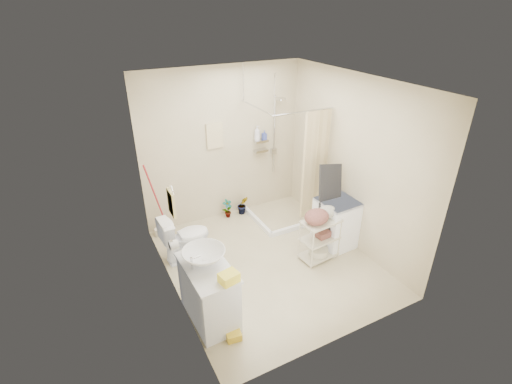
% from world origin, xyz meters
% --- Properties ---
extents(floor, '(3.20, 3.20, 0.00)m').
position_xyz_m(floor, '(0.00, 0.00, 0.00)').
color(floor, beige).
rests_on(floor, ground).
extents(ceiling, '(2.80, 3.20, 0.04)m').
position_xyz_m(ceiling, '(0.00, 0.00, 2.60)').
color(ceiling, silver).
rests_on(ceiling, ground).
extents(wall_back, '(2.80, 0.04, 2.60)m').
position_xyz_m(wall_back, '(0.00, 1.60, 1.30)').
color(wall_back, beige).
rests_on(wall_back, ground).
extents(wall_front, '(2.80, 0.04, 2.60)m').
position_xyz_m(wall_front, '(0.00, -1.60, 1.30)').
color(wall_front, beige).
rests_on(wall_front, ground).
extents(wall_left, '(0.04, 3.20, 2.60)m').
position_xyz_m(wall_left, '(-1.40, 0.00, 1.30)').
color(wall_left, beige).
rests_on(wall_left, ground).
extents(wall_right, '(0.04, 3.20, 2.60)m').
position_xyz_m(wall_right, '(1.40, 0.00, 1.30)').
color(wall_right, beige).
rests_on(wall_right, ground).
extents(vanity, '(0.52, 0.89, 0.77)m').
position_xyz_m(vanity, '(-1.16, -0.61, 0.38)').
color(vanity, silver).
rests_on(vanity, ground).
extents(sink, '(0.50, 0.50, 0.17)m').
position_xyz_m(sink, '(-1.16, -0.52, 0.86)').
color(sink, silver).
rests_on(sink, vanity).
extents(counter_basket, '(0.23, 0.20, 0.11)m').
position_xyz_m(counter_basket, '(-1.04, -0.95, 0.82)').
color(counter_basket, yellow).
rests_on(counter_basket, vanity).
extents(floor_basket, '(0.27, 0.22, 0.13)m').
position_xyz_m(floor_basket, '(-1.05, -1.05, 0.07)').
color(floor_basket, yellow).
rests_on(floor_basket, ground).
extents(toilet, '(0.74, 0.46, 0.73)m').
position_xyz_m(toilet, '(-1.04, 0.67, 0.36)').
color(toilet, white).
rests_on(toilet, ground).
extents(mop, '(0.16, 0.16, 1.31)m').
position_xyz_m(mop, '(-1.28, 1.44, 0.66)').
color(mop, '#A7242C').
rests_on(mop, ground).
extents(potted_plant_a, '(0.21, 0.17, 0.35)m').
position_xyz_m(potted_plant_a, '(-0.03, 1.45, 0.18)').
color(potted_plant_a, brown).
rests_on(potted_plant_a, ground).
extents(potted_plant_b, '(0.22, 0.20, 0.35)m').
position_xyz_m(potted_plant_b, '(0.26, 1.44, 0.17)').
color(potted_plant_b, brown).
rests_on(potted_plant_b, ground).
extents(hanging_towel, '(0.28, 0.03, 0.42)m').
position_xyz_m(hanging_towel, '(-0.15, 1.58, 1.50)').
color(hanging_towel, beige).
rests_on(hanging_towel, wall_back).
extents(towel_ring, '(0.04, 0.22, 0.34)m').
position_xyz_m(towel_ring, '(-1.38, -0.20, 1.47)').
color(towel_ring, '#E3D68B').
rests_on(towel_ring, wall_left).
extents(tp_holder, '(0.08, 0.12, 0.14)m').
position_xyz_m(tp_holder, '(-1.36, 0.05, 0.72)').
color(tp_holder, white).
rests_on(tp_holder, wall_left).
extents(shower, '(1.10, 1.10, 2.10)m').
position_xyz_m(shower, '(0.85, 1.05, 1.05)').
color(shower, white).
rests_on(shower, ground).
extents(shampoo_bottle_a, '(0.13, 0.13, 0.25)m').
position_xyz_m(shampoo_bottle_a, '(0.60, 1.52, 1.45)').
color(shampoo_bottle_a, silver).
rests_on(shampoo_bottle_a, shower).
extents(shampoo_bottle_b, '(0.07, 0.08, 0.15)m').
position_xyz_m(shampoo_bottle_b, '(0.74, 1.52, 1.40)').
color(shampoo_bottle_b, '#374495').
rests_on(shampoo_bottle_b, shower).
extents(washing_machine, '(0.56, 0.58, 0.78)m').
position_xyz_m(washing_machine, '(1.14, -0.08, 0.39)').
color(washing_machine, white).
rests_on(washing_machine, ground).
extents(laundry_rack, '(0.59, 0.38, 0.78)m').
position_xyz_m(laundry_rack, '(0.71, -0.25, 0.39)').
color(laundry_rack, beige).
rests_on(laundry_rack, ground).
extents(ironing_board, '(0.39, 0.13, 1.34)m').
position_xyz_m(ironing_board, '(1.04, -0.01, 0.67)').
color(ironing_board, black).
rests_on(ironing_board, ground).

